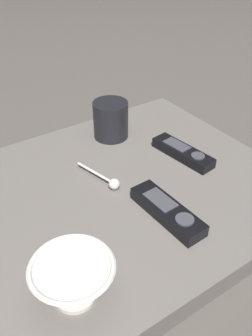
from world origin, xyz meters
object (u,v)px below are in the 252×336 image
object	(u,v)px
teaspoon	(109,181)
tv_remote_far	(167,211)
tv_remote_near	(183,152)
cereal_bowl	(73,279)
coffee_mug	(110,119)

from	to	relation	value
teaspoon	tv_remote_far	distance (m)	0.15
tv_remote_far	tv_remote_near	bearing A→B (deg)	130.65
teaspoon	tv_remote_far	world-z (taller)	tv_remote_far
teaspoon	cereal_bowl	bearing A→B (deg)	-42.84
coffee_mug	tv_remote_near	xyz separation A→B (m)	(0.18, 0.09, -0.04)
cereal_bowl	teaspoon	xyz separation A→B (m)	(-0.20, 0.19, -0.03)
tv_remote_near	coffee_mug	bearing A→B (deg)	-153.18
coffee_mug	tv_remote_near	distance (m)	0.20
teaspoon	tv_remote_near	distance (m)	0.20
tv_remote_near	cereal_bowl	bearing A→B (deg)	-63.31
teaspoon	tv_remote_near	bearing A→B (deg)	88.49
teaspoon	tv_remote_far	bearing A→B (deg)	16.45
tv_remote_near	tv_remote_far	world-z (taller)	tv_remote_far
teaspoon	tv_remote_near	world-z (taller)	tv_remote_near
coffee_mug	tv_remote_far	world-z (taller)	coffee_mug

